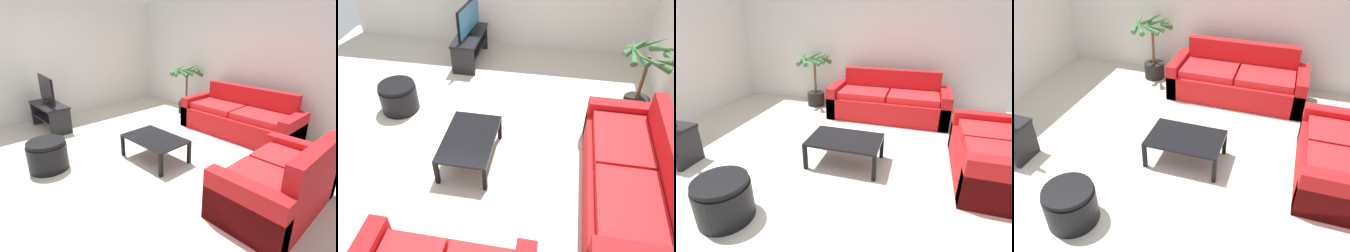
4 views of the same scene
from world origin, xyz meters
TOP-DOWN VIEW (x-y plane):
  - ground_plane at (0.00, 0.00)m, footprint 6.60×6.60m
  - couch_main at (0.69, 2.28)m, footprint 2.29×0.90m
  - tv_stand at (-2.19, -0.32)m, footprint 1.10×0.45m
  - tv at (-2.19, -0.32)m, footprint 0.94×0.14m
  - coffee_table at (0.37, 0.34)m, footprint 0.99×0.65m
  - potted_palm at (-0.98, 2.56)m, footprint 0.82×0.78m
  - ottoman at (-0.50, -1.02)m, footprint 0.57×0.57m

SIDE VIEW (x-z plane):
  - ground_plane at x=0.00m, z-range 0.00..0.00m
  - ottoman at x=-0.50m, z-range 0.00..0.45m
  - couch_main at x=0.69m, z-range -0.15..0.75m
  - coffee_table at x=0.37m, z-range 0.15..0.53m
  - tv_stand at x=-2.19m, z-range 0.08..0.62m
  - potted_palm at x=-0.98m, z-range -0.02..1.18m
  - tv at x=-2.19m, z-range 0.55..1.12m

